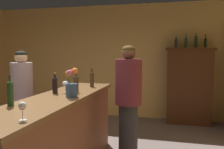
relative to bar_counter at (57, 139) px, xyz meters
The scene contains 16 objects.
wall_back 3.46m from the bar_counter, 95.46° to the left, with size 5.98×0.12×2.80m, color tan.
bar_counter is the anchor object (origin of this frame).
display_cabinet 3.52m from the bar_counter, 59.72° to the left, with size 1.06×0.44×1.73m.
wine_bottle_syrah 0.72m from the bar_counter, 120.10° to the left, with size 0.07×0.07×0.28m.
wine_bottle_chardonnay 0.78m from the bar_counter, 76.94° to the left, with size 0.07×0.07×0.29m.
wine_bottle_riesling 1.20m from the bar_counter, 82.43° to the left, with size 0.07×0.07×0.30m.
wine_bottle_malbec 0.91m from the bar_counter, 112.20° to the right, with size 0.06×0.06×0.32m.
wine_glass_mid 0.73m from the bar_counter, 95.89° to the left, with size 0.08×0.08×0.16m.
wine_glass_rear 1.23m from the bar_counter, 77.99° to the right, with size 0.06×0.06×0.16m.
flower_arrangement 0.70m from the bar_counter, 16.58° to the left, with size 0.16×0.15×0.37m.
display_bottle_left 3.60m from the bar_counter, 64.31° to the left, with size 0.06×0.06×0.28m.
display_bottle_midleft 3.70m from the bar_counter, 61.07° to the left, with size 0.06×0.06×0.30m.
display_bottle_center 3.80m from the bar_counter, 58.05° to the left, with size 0.07×0.07×0.33m.
display_bottle_midright 3.90m from the bar_counter, 55.46° to the left, with size 0.06×0.06×0.29m.
patron_near_entrance 1.00m from the bar_counter, 149.92° to the left, with size 0.32×0.32×1.65m.
bartender 1.13m from the bar_counter, 42.21° to the left, with size 0.39×0.39×1.73m.
Camera 1 is at (1.72, -2.61, 1.63)m, focal length 39.17 mm.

